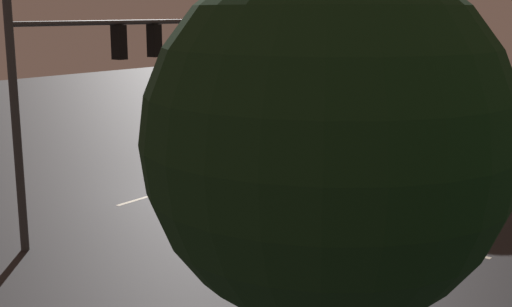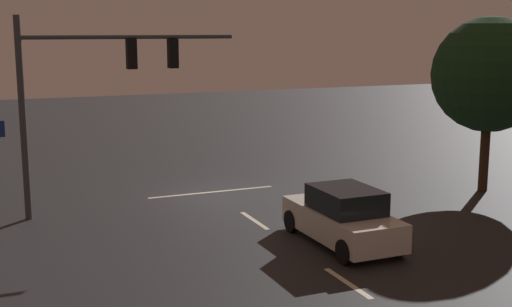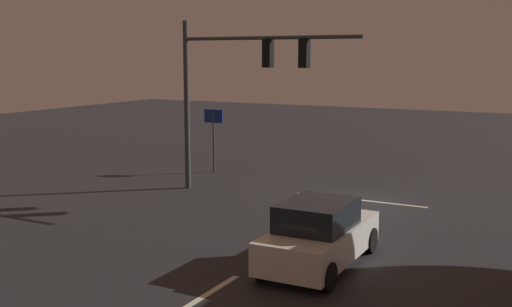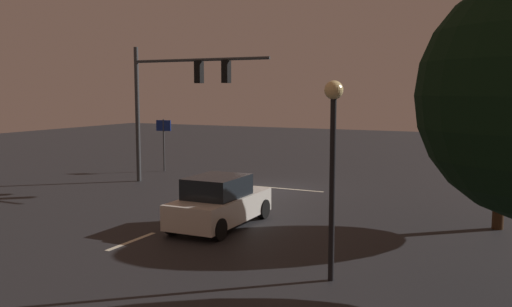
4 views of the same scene
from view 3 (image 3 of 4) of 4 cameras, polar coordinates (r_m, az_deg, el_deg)
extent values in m
plane|color=#232326|center=(23.32, 9.17, -4.32)|extent=(80.00, 80.00, 0.00)
cylinder|color=#383A3D|center=(25.00, -6.30, 4.31)|extent=(0.22, 0.22, 6.62)
cylinder|color=#383A3D|center=(23.10, 1.10, 10.46)|extent=(7.19, 0.14, 0.14)
cube|color=black|center=(23.09, 1.10, 9.04)|extent=(0.32, 0.36, 1.00)
sphere|color=black|center=(23.26, 1.31, 9.83)|extent=(0.20, 0.20, 0.20)
sphere|color=black|center=(23.26, 1.31, 9.04)|extent=(0.20, 0.20, 0.20)
sphere|color=#19F24C|center=(23.26, 1.31, 8.25)|extent=(0.20, 0.20, 0.20)
cube|color=black|center=(22.47, 4.41, 9.02)|extent=(0.32, 0.36, 1.00)
sphere|color=black|center=(22.65, 4.61, 9.83)|extent=(0.20, 0.20, 0.20)
sphere|color=black|center=(22.65, 4.60, 9.02)|extent=(0.20, 0.20, 0.20)
sphere|color=#19F24C|center=(22.65, 4.59, 8.21)|extent=(0.20, 0.20, 0.20)
cube|color=beige|center=(19.69, 5.36, -6.71)|extent=(0.16, 2.20, 0.01)
cube|color=beige|center=(14.61, -3.99, -12.34)|extent=(0.16, 2.20, 0.01)
cube|color=beige|center=(23.56, 9.38, -4.18)|extent=(5.00, 0.16, 0.01)
cube|color=silver|center=(16.18, 5.80, -7.92)|extent=(1.84, 4.32, 0.80)
cube|color=black|center=(15.80, 5.57, -5.55)|extent=(1.62, 2.12, 0.68)
cylinder|color=black|center=(17.98, 5.18, -7.11)|extent=(0.23, 0.68, 0.68)
cylinder|color=black|center=(17.45, 10.34, -7.73)|extent=(0.23, 0.68, 0.68)
cylinder|color=black|center=(15.20, 0.52, -10.11)|extent=(0.23, 0.68, 0.68)
cylinder|color=black|center=(14.56, 6.53, -11.04)|extent=(0.23, 0.68, 0.68)
sphere|color=#F9EFC6|center=(18.30, 6.37, -5.78)|extent=(0.20, 0.20, 0.20)
sphere|color=#F9EFC6|center=(17.89, 10.28, -6.21)|extent=(0.20, 0.20, 0.20)
cylinder|color=#383A3D|center=(28.51, -3.86, 1.18)|extent=(0.09, 0.09, 2.92)
cube|color=navy|center=(28.39, -3.88, 3.40)|extent=(0.90, 0.15, 0.60)
camera|label=1|loc=(24.62, -49.75, 7.97)|focal=47.23mm
camera|label=2|loc=(15.65, -70.78, 6.22)|focal=47.48mm
camera|label=4|loc=(3.46, 137.82, -20.71)|focal=38.52mm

